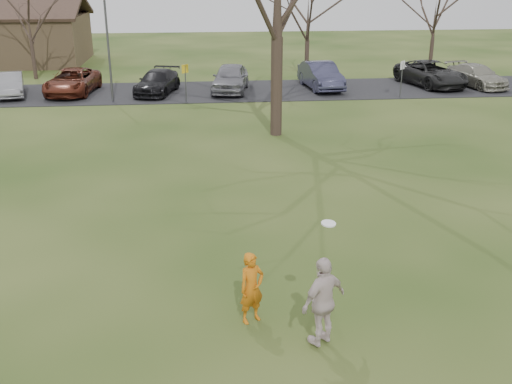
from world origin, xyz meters
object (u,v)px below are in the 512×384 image
(car_4, at_px, (230,78))
(car_6, at_px, (431,73))
(car_1, at_px, (10,85))
(car_7, at_px, (477,76))
(player_defender, at_px, (252,288))
(car_3, at_px, (157,82))
(car_5, at_px, (321,76))
(catching_play, at_px, (323,301))
(lamp_post, at_px, (107,28))
(car_2, at_px, (72,81))

(car_4, relative_size, car_6, 0.87)
(car_1, xyz_separation_m, car_7, (27.70, 0.08, 0.01))
(player_defender, relative_size, car_7, 0.34)
(car_3, height_order, car_6, car_6)
(car_1, height_order, car_4, car_4)
(car_7, bearing_deg, car_5, 164.25)
(player_defender, bearing_deg, car_1, 87.61)
(player_defender, distance_m, car_5, 25.54)
(car_5, height_order, catching_play, catching_play)
(car_5, xyz_separation_m, catching_play, (-5.24, -25.68, 0.16))
(car_1, xyz_separation_m, lamp_post, (5.97, -2.19, 3.28))
(car_4, bearing_deg, car_7, 10.10)
(car_2, relative_size, car_7, 1.12)
(car_4, height_order, car_5, car_4)
(car_3, bearing_deg, car_2, -170.97)
(car_6, height_order, lamp_post, lamp_post)
(car_7, bearing_deg, player_defender, -137.45)
(catching_play, bearing_deg, car_2, 110.12)
(car_4, distance_m, car_6, 12.47)
(player_defender, distance_m, car_1, 26.88)
(car_2, xyz_separation_m, lamp_post, (2.57, -2.54, 3.22))
(car_3, xyz_separation_m, lamp_post, (-2.32, -2.12, 3.27))
(car_5, bearing_deg, car_6, -3.85)
(car_1, relative_size, lamp_post, 0.63)
(car_1, distance_m, car_5, 18.03)
(car_6, bearing_deg, car_7, -24.61)
(catching_play, bearing_deg, player_defender, 142.10)
(car_2, bearing_deg, car_3, 0.88)
(car_1, bearing_deg, car_7, -14.12)
(car_2, bearing_deg, catching_play, -64.11)
(player_defender, xyz_separation_m, catching_play, (1.28, -0.99, 0.22))
(car_5, height_order, car_6, car_5)
(car_3, bearing_deg, car_4, 15.71)
(car_4, distance_m, lamp_post, 7.63)
(car_6, relative_size, catching_play, 2.14)
(car_4, xyz_separation_m, car_6, (12.45, 0.58, -0.05))
(player_defender, xyz_separation_m, car_6, (13.49, 24.94, 0.02))
(car_3, xyz_separation_m, car_4, (4.26, 0.13, 0.15))
(car_4, height_order, lamp_post, lamp_post)
(car_3, height_order, car_7, car_7)
(car_4, xyz_separation_m, lamp_post, (-6.59, -2.25, 3.13))
(player_defender, xyz_separation_m, car_4, (1.04, 24.36, 0.07))
(car_1, distance_m, car_4, 12.55)
(lamp_post, bearing_deg, player_defender, -75.92)
(car_2, xyz_separation_m, catching_play, (9.39, -25.64, 0.24))
(car_5, relative_size, car_6, 0.88)
(player_defender, xyz_separation_m, car_1, (-11.51, 24.29, -0.08))
(car_5, height_order, car_7, car_5)
(player_defender, distance_m, car_2, 25.95)
(car_7, distance_m, catching_play, 29.42)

